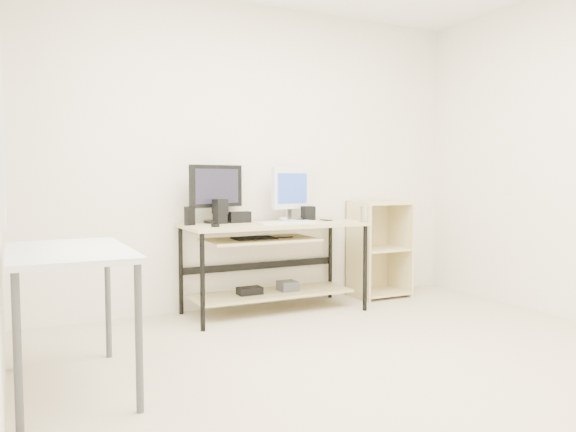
# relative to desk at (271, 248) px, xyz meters

# --- Properties ---
(room) EXTENTS (4.01, 4.01, 2.62)m
(room) POSITION_rel_desk_xyz_m (-0.11, -1.62, 0.78)
(room) COLOR beige
(room) RESTS_ON ground
(desk) EXTENTS (1.50, 0.65, 0.75)m
(desk) POSITION_rel_desk_xyz_m (0.00, 0.00, 0.00)
(desk) COLOR tan
(desk) RESTS_ON ground
(side_table) EXTENTS (0.60, 1.00, 0.75)m
(side_table) POSITION_rel_desk_xyz_m (-1.65, -1.06, 0.13)
(side_table) COLOR silver
(side_table) RESTS_ON ground
(shelf_unit) EXTENTS (0.50, 0.40, 0.90)m
(shelf_unit) POSITION_rel_desk_xyz_m (1.18, 0.16, -0.09)
(shelf_unit) COLOR beige
(shelf_unit) RESTS_ON ground
(black_monitor) EXTENTS (0.50, 0.24, 0.47)m
(black_monitor) POSITION_rel_desk_xyz_m (-0.41, 0.17, 0.48)
(black_monitor) COLOR black
(black_monitor) RESTS_ON desk
(white_imac) EXTENTS (0.42, 0.16, 0.46)m
(white_imac) POSITION_rel_desk_xyz_m (0.28, 0.18, 0.48)
(white_imac) COLOR silver
(white_imac) RESTS_ON desk
(keyboard) EXTENTS (0.50, 0.18, 0.02)m
(keyboard) POSITION_rel_desk_xyz_m (0.07, -0.15, 0.22)
(keyboard) COLOR silver
(keyboard) RESTS_ON desk
(mouse) EXTENTS (0.11, 0.14, 0.04)m
(mouse) POSITION_rel_desk_xyz_m (0.12, 0.01, 0.23)
(mouse) COLOR #ACACB1
(mouse) RESTS_ON desk
(center_speaker) EXTENTS (0.19, 0.09, 0.09)m
(center_speaker) POSITION_rel_desk_xyz_m (-0.23, 0.11, 0.26)
(center_speaker) COLOR black
(center_speaker) RESTS_ON desk
(speaker_left) EXTENTS (0.12, 0.12, 0.20)m
(speaker_left) POSITION_rel_desk_xyz_m (-0.41, 0.09, 0.31)
(speaker_left) COLOR black
(speaker_left) RESTS_ON desk
(speaker_right) EXTENTS (0.11, 0.11, 0.12)m
(speaker_right) POSITION_rel_desk_xyz_m (0.42, 0.12, 0.27)
(speaker_right) COLOR black
(speaker_right) RESTS_ON desk
(audio_controller) EXTENTS (0.09, 0.07, 0.15)m
(audio_controller) POSITION_rel_desk_xyz_m (-0.67, 0.05, 0.29)
(audio_controller) COLOR black
(audio_controller) RESTS_ON desk
(volume_puck) EXTENTS (0.07, 0.07, 0.03)m
(volume_puck) POSITION_rel_desk_xyz_m (-0.54, -0.18, 0.23)
(volume_puck) COLOR black
(volume_puck) RESTS_ON desk
(smartphone) EXTENTS (0.08, 0.13, 0.01)m
(smartphone) POSITION_rel_desk_xyz_m (0.53, -0.00, 0.22)
(smartphone) COLOR black
(smartphone) RESTS_ON desk
(coaster) EXTENTS (0.10, 0.10, 0.01)m
(coaster) POSITION_rel_desk_xyz_m (0.72, -0.28, 0.21)
(coaster) COLOR olive
(coaster) RESTS_ON desk
(drinking_glass) EXTENTS (0.08, 0.08, 0.13)m
(drinking_glass) POSITION_rel_desk_xyz_m (0.72, -0.28, 0.28)
(drinking_glass) COLOR white
(drinking_glass) RESTS_ON coaster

